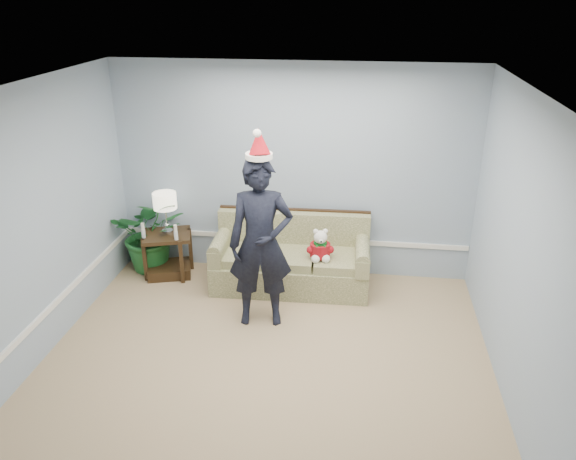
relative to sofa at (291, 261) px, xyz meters
The scene contains 10 objects.
room_shell 2.33m from the sofa, 91.05° to the right, with size 4.54×5.04×2.74m.
wainscot_trim 1.53m from the sofa, 142.94° to the right, with size 4.49×4.99×0.06m.
sofa is the anchor object (origin of this frame).
side_table 1.62m from the sofa, behind, with size 0.72×0.65×0.58m.
table_lamp 1.75m from the sofa, behind, with size 0.30×0.30×0.53m.
candle_pair 1.68m from the sofa, behind, with size 0.47×0.05×0.20m.
houseplant 1.89m from the sofa, behind, with size 0.92×0.80×1.03m, color #1B5B27.
man 1.11m from the sofa, 103.48° to the right, with size 0.69×0.46×1.90m, color black.
santa_hat 1.93m from the sofa, 103.72° to the right, with size 0.34×0.37×0.33m.
teddy_bear 0.52m from the sofa, 28.30° to the right, with size 0.28×0.29×0.39m.
Camera 1 is at (0.86, -4.14, 3.47)m, focal length 35.00 mm.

